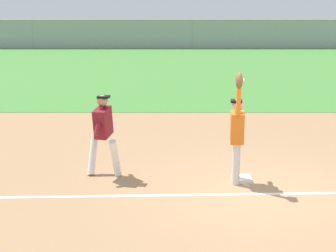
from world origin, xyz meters
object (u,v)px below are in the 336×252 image
parked_car_white (215,34)px  parked_car_blue (279,34)px  parked_car_green (149,34)px  parked_car_silver (335,34)px  parked_car_tan (87,35)px  runner (102,130)px  first_base (241,179)px  baseball (242,80)px  fielder (236,129)px

parked_car_white → parked_car_blue: same height
parked_car_green → parked_car_silver: (13.83, 0.29, 0.00)m
parked_car_tan → parked_car_white: (9.37, 0.16, 0.00)m
runner → parked_car_silver: 32.84m
first_base → parked_car_green: parked_car_green is taller
parked_car_silver → baseball: bearing=-112.0°
parked_car_white → fielder: bearing=-87.3°
parked_car_tan → parked_car_blue: bearing=3.9°
parked_car_green → parked_car_white: 4.86m
runner → baseball: size_ratio=23.24×
baseball → parked_car_blue: 31.30m
fielder → runner: fielder is taller
runner → baseball: 3.03m
parked_car_green → parked_car_silver: bearing=1.4°
fielder → parked_car_white: bearing=-89.4°
baseball → parked_car_silver: (11.07, 30.36, -1.44)m
parked_car_white → parked_car_green: bearing=-175.4°
first_base → fielder: 1.10m
baseball → parked_car_blue: bearing=77.2°
fielder → baseball: 1.00m
parked_car_tan → parked_car_white: size_ratio=0.96×
fielder → parked_car_white: (2.16, 29.75, -0.45)m
parked_car_tan → parked_car_silver: 18.36m
baseball → parked_car_green: (-2.76, 30.07, -1.44)m
parked_car_green → parked_car_white: same height
first_base → baseball: baseball is taller
runner → parked_car_silver: runner is taller
baseball → parked_car_silver: 32.34m
parked_car_blue → runner: bearing=-107.9°
fielder → parked_car_green: bearing=-80.1°
parked_car_blue → first_base: bearing=-102.7°
first_base → parked_car_blue: (6.87, 30.23, 0.63)m
parked_car_green → parked_car_blue: same height
runner → parked_car_blue: runner is taller
first_base → fielder: size_ratio=0.17×
parked_car_blue → parked_car_tan: bearing=-176.8°
parked_car_white → first_base: bearing=-87.0°
parked_car_white → parked_car_tan: bearing=-172.1°
first_base → parked_car_tan: size_ratio=0.09×
parked_car_tan → first_base: bearing=-75.2°
parked_car_silver → parked_car_tan: bearing=-179.9°
fielder → parked_car_tan: size_ratio=0.52×
first_base → parked_car_tan: 30.37m
runner → parked_car_white: size_ratio=0.37×
fielder → parked_car_silver: bearing=-105.5°
first_base → parked_car_silver: bearing=69.9°
fielder → baseball: bearing=121.3°
runner → parked_car_silver: (13.83, 29.78, -0.32)m
first_base → fielder: fielder is taller
parked_car_tan → parked_car_blue: size_ratio=1.00×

